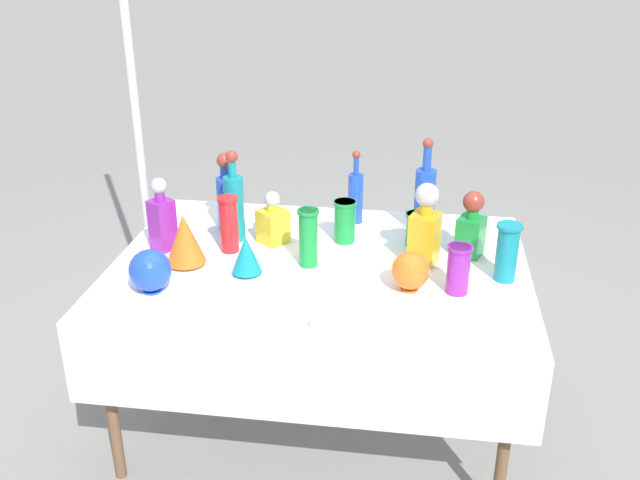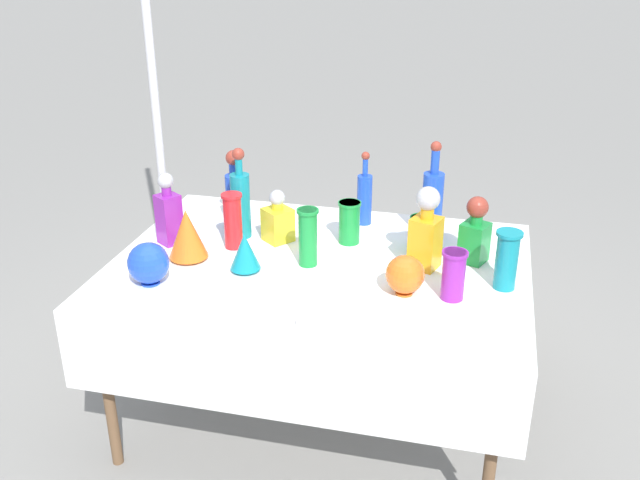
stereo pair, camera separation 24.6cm
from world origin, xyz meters
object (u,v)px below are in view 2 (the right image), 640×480
object	(u,v)px
slender_vase_0	(454,274)
tall_bottle_3	(235,193)
slender_vase_1	(422,232)
tall_bottle_0	(364,197)
square_decanter_2	(426,231)
cardboard_box_behind_left	(400,277)
tall_bottle_1	(241,201)
slender_vase_4	(233,219)
canopy_pole	(158,130)
slender_vase_5	(308,236)
tall_bottle_2	(432,201)
fluted_vase_1	(245,252)
slender_vase_2	(349,221)
slender_vase_3	(507,258)
square_decanter_0	(169,212)
square_decanter_3	(475,232)
round_bowl_1	(148,263)
square_decanter_1	(278,220)
fluted_vase_0	(187,234)
round_bowl_0	(405,275)

from	to	relation	value
slender_vase_0	tall_bottle_3	bearing A→B (deg)	155.48
slender_vase_1	slender_vase_0	bearing A→B (deg)	-68.32
tall_bottle_0	square_decanter_2	distance (m)	0.50
cardboard_box_behind_left	tall_bottle_1	bearing A→B (deg)	-122.65
slender_vase_1	slender_vase_4	distance (m)	0.79
tall_bottle_0	canopy_pole	xyz separation A→B (m)	(-1.10, 0.23, 0.17)
tall_bottle_3	tall_bottle_0	bearing A→B (deg)	16.23
tall_bottle_1	cardboard_box_behind_left	xyz separation A→B (m)	(0.60, 0.93, -0.76)
slender_vase_4	slender_vase_5	bearing A→B (deg)	-13.95
slender_vase_4	canopy_pole	size ratio (longest dim) A/B	0.09
tall_bottle_2	slender_vase_5	bearing A→B (deg)	-138.71
tall_bottle_3	slender_vase_1	size ratio (longest dim) A/B	2.42
fluted_vase_1	canopy_pole	bearing A→B (deg)	132.06
square_decanter_2	slender_vase_2	distance (m)	0.38
cardboard_box_behind_left	slender_vase_3	bearing A→B (deg)	-65.76
square_decanter_0	slender_vase_3	bearing A→B (deg)	-3.33
slender_vase_2	slender_vase_5	size ratio (longest dim) A/B	0.77
square_decanter_0	tall_bottle_1	bearing A→B (deg)	26.86
tall_bottle_2	slender_vase_2	bearing A→B (deg)	-156.26
square_decanter_0	square_decanter_3	world-z (taller)	square_decanter_0
round_bowl_1	tall_bottle_2	bearing A→B (deg)	35.07
square_decanter_1	canopy_pole	distance (m)	0.95
slender_vase_4	tall_bottle_3	bearing A→B (deg)	106.91
tall_bottle_3	slender_vase_5	bearing A→B (deg)	-36.70
slender_vase_3	fluted_vase_0	distance (m)	1.25
slender_vase_3	fluted_vase_0	size ratio (longest dim) A/B	1.07
tall_bottle_0	fluted_vase_1	distance (m)	0.69
square_decanter_3	slender_vase_1	world-z (taller)	square_decanter_3
round_bowl_1	canopy_pole	xyz separation A→B (m)	(-0.41, 1.00, 0.21)
round_bowl_0	cardboard_box_behind_left	bearing A→B (deg)	97.09
canopy_pole	slender_vase_4	bearing A→B (deg)	-45.05
tall_bottle_2	slender_vase_5	xyz separation A→B (m)	(-0.45, -0.40, -0.04)
square_decanter_0	fluted_vase_0	xyz separation A→B (m)	(0.14, -0.13, -0.03)
tall_bottle_2	fluted_vase_0	size ratio (longest dim) A/B	2.01
tall_bottle_3	slender_vase_0	xyz separation A→B (m)	(1.00, -0.45, -0.06)
cardboard_box_behind_left	slender_vase_5	bearing A→B (deg)	-102.28
slender_vase_3	round_bowl_1	bearing A→B (deg)	-167.70
tall_bottle_1	round_bowl_1	bearing A→B (deg)	-110.83
square_decanter_3	slender_vase_2	size ratio (longest dim) A/B	1.51
square_decanter_3	slender_vase_4	size ratio (longest dim) A/B	1.16
slender_vase_2	fluted_vase_1	bearing A→B (deg)	-133.49
square_decanter_2	slender_vase_3	size ratio (longest dim) A/B	1.48
tall_bottle_2	square_decanter_1	bearing A→B (deg)	-162.56
tall_bottle_1	square_decanter_0	size ratio (longest dim) A/B	1.27
round_bowl_0	tall_bottle_1	bearing A→B (deg)	154.86
tall_bottle_2	slender_vase_4	distance (m)	0.86
fluted_vase_0	square_decanter_1	bearing A→B (deg)	40.76
square_decanter_1	square_decanter_3	distance (m)	0.83
square_decanter_1	fluted_vase_0	distance (m)	0.40
tall_bottle_0	slender_vase_0	xyz separation A→B (m)	(0.44, -0.62, -0.03)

